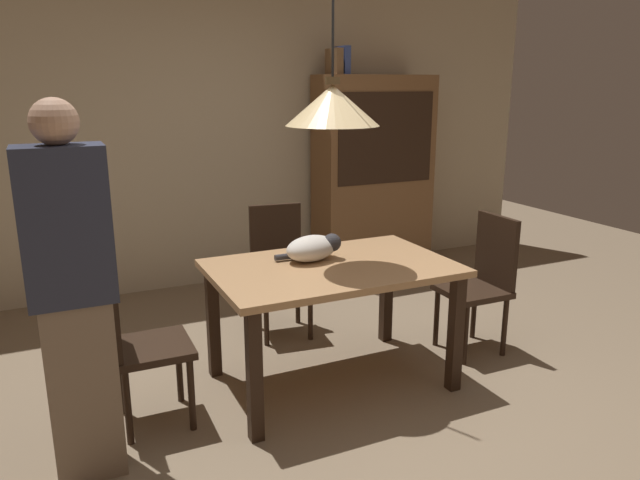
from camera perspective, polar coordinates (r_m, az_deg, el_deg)
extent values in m
plane|color=#847056|center=(3.45, 4.78, -16.24)|extent=(10.00, 10.00, 0.00)
cube|color=beige|center=(5.43, -9.13, 11.16)|extent=(6.40, 0.10, 2.90)
cube|color=tan|center=(3.48, 1.12, -2.70)|extent=(1.40, 0.90, 0.04)
cube|color=black|center=(3.08, -6.29, -12.85)|extent=(0.07, 0.07, 0.71)
cube|color=black|center=(3.62, 12.84, -8.74)|extent=(0.07, 0.07, 0.71)
cube|color=black|center=(3.76, -10.19, -7.70)|extent=(0.07, 0.07, 0.71)
cube|color=black|center=(4.21, 6.36, -5.03)|extent=(0.07, 0.07, 0.71)
cube|color=black|center=(3.30, -15.77, -9.91)|extent=(0.41, 0.41, 0.04)
cube|color=black|center=(3.19, -19.31, -6.04)|extent=(0.04, 0.38, 0.48)
cylinder|color=black|center=(3.28, -12.20, -14.22)|extent=(0.04, 0.04, 0.41)
cylinder|color=black|center=(3.56, -13.33, -11.86)|extent=(0.04, 0.04, 0.41)
cylinder|color=black|center=(3.24, -17.91, -15.00)|extent=(0.04, 0.04, 0.41)
cylinder|color=black|center=(3.53, -18.55, -12.53)|extent=(0.04, 0.04, 0.41)
cube|color=black|center=(4.27, -3.63, -3.61)|extent=(0.44, 0.44, 0.04)
cube|color=black|center=(4.37, -4.29, 0.34)|extent=(0.38, 0.08, 0.48)
cylinder|color=black|center=(4.17, -5.16, -7.41)|extent=(0.04, 0.04, 0.41)
cylinder|color=black|center=(4.25, -0.93, -6.93)|extent=(0.04, 0.04, 0.41)
cylinder|color=black|center=(4.46, -6.11, -5.92)|extent=(0.04, 0.04, 0.41)
cylinder|color=black|center=(4.53, -2.14, -5.50)|extent=(0.04, 0.04, 0.41)
cube|color=black|center=(4.13, 14.35, -4.73)|extent=(0.41, 0.41, 0.04)
cube|color=black|center=(4.16, 16.52, -0.97)|extent=(0.04, 0.38, 0.48)
cylinder|color=black|center=(4.23, 11.09, -7.30)|extent=(0.04, 0.04, 0.41)
cylinder|color=black|center=(4.00, 13.74, -8.81)|extent=(0.04, 0.04, 0.41)
cylinder|color=black|center=(4.42, 14.52, -6.55)|extent=(0.04, 0.04, 0.41)
cylinder|color=black|center=(4.19, 17.24, -7.94)|extent=(0.04, 0.04, 0.41)
ellipsoid|color=silver|center=(3.54, -0.84, -0.79)|extent=(0.39, 0.31, 0.15)
sphere|color=#333338|center=(3.57, 1.16, -0.25)|extent=(0.11, 0.11, 0.11)
cylinder|color=#333338|center=(3.57, -2.97, -1.55)|extent=(0.18, 0.04, 0.04)
cone|color=beige|center=(3.33, 1.20, 12.77)|extent=(0.52, 0.52, 0.22)
cylinder|color=#513D23|center=(3.32, 1.22, 15.01)|extent=(0.08, 0.08, 0.04)
cube|color=brown|center=(5.70, 5.09, 6.14)|extent=(1.10, 0.44, 1.85)
cube|color=black|center=(5.47, 6.36, 9.65)|extent=(0.97, 0.01, 0.81)
cube|color=black|center=(5.90, 4.89, -2.39)|extent=(1.12, 0.45, 0.08)
cube|color=brown|center=(5.44, 1.36, 16.72)|extent=(0.06, 0.24, 0.22)
cube|color=#384C93|center=(5.48, 2.10, 16.80)|extent=(0.06, 0.24, 0.24)
cube|color=#84705B|center=(2.99, -21.64, -13.14)|extent=(0.30, 0.20, 0.86)
cube|color=#2D3347|center=(2.73, -23.16, 1.27)|extent=(0.36, 0.22, 0.68)
sphere|color=tan|center=(2.68, -24.10, 10.29)|extent=(0.20, 0.20, 0.20)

